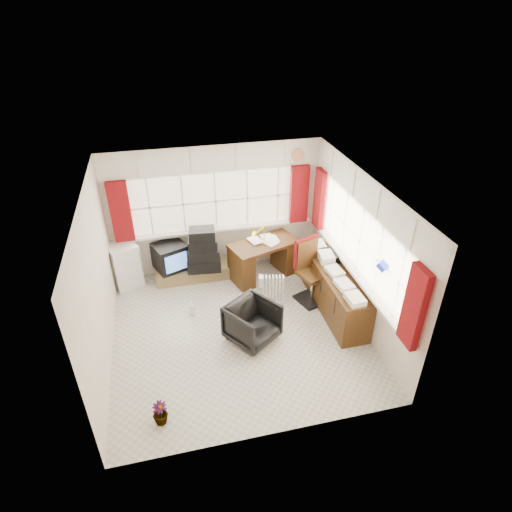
# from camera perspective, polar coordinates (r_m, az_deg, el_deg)

# --- Properties ---
(ground) EXTENTS (4.00, 4.00, 0.00)m
(ground) POSITION_cam_1_polar(r_m,az_deg,el_deg) (7.17, -2.36, -9.88)
(ground) COLOR beige
(ground) RESTS_ON ground
(room_walls) EXTENTS (4.00, 4.00, 4.00)m
(room_walls) POSITION_cam_1_polar(r_m,az_deg,el_deg) (6.27, -2.66, 0.40)
(room_walls) COLOR beige
(room_walls) RESTS_ON ground
(window_back) EXTENTS (3.70, 0.12, 3.60)m
(window_back) POSITION_cam_1_polar(r_m,az_deg,el_deg) (8.22, -5.19, 3.99)
(window_back) COLOR beige
(window_back) RESTS_ON room_walls
(window_right) EXTENTS (0.12, 3.70, 3.60)m
(window_right) POSITION_cam_1_polar(r_m,az_deg,el_deg) (7.12, 12.98, -1.52)
(window_right) COLOR beige
(window_right) RESTS_ON room_walls
(curtains) EXTENTS (3.83, 3.83, 1.15)m
(curtains) POSITION_cam_1_polar(r_m,az_deg,el_deg) (7.27, 3.12, 4.69)
(curtains) COLOR maroon
(curtains) RESTS_ON room_walls
(overhead_cabinets) EXTENTS (3.98, 3.98, 0.48)m
(overhead_cabinets) POSITION_cam_1_polar(r_m,az_deg,el_deg) (7.01, 3.62, 10.73)
(overhead_cabinets) COLOR silver
(overhead_cabinets) RESTS_ON room_walls
(desk) EXTENTS (1.41, 0.99, 0.77)m
(desk) POSITION_cam_1_polar(r_m,az_deg,el_deg) (8.21, 1.02, -0.21)
(desk) COLOR #482B11
(desk) RESTS_ON ground
(desk_lamp) EXTENTS (0.15, 0.13, 0.40)m
(desk_lamp) POSITION_cam_1_polar(r_m,az_deg,el_deg) (7.90, 1.08, 3.46)
(desk_lamp) COLOR yellow
(desk_lamp) RESTS_ON desk
(task_chair) EXTENTS (0.63, 0.65, 1.18)m
(task_chair) POSITION_cam_1_polar(r_m,az_deg,el_deg) (7.58, 7.07, -1.56)
(task_chair) COLOR black
(task_chair) RESTS_ON ground
(office_chair) EXTENTS (0.99, 0.99, 0.66)m
(office_chair) POSITION_cam_1_polar(r_m,az_deg,el_deg) (6.81, -0.48, -8.88)
(office_chair) COLOR black
(office_chair) RESTS_ON ground
(radiator) EXTENTS (0.41, 0.23, 0.59)m
(radiator) POSITION_cam_1_polar(r_m,az_deg,el_deg) (7.58, 2.24, -4.89)
(radiator) COLOR white
(radiator) RESTS_ON ground
(credenza) EXTENTS (0.50, 2.00, 0.85)m
(credenza) POSITION_cam_1_polar(r_m,az_deg,el_deg) (7.50, 10.36, -4.43)
(credenza) COLOR #482B11
(credenza) RESTS_ON ground
(file_tray) EXTENTS (0.32, 0.40, 0.13)m
(file_tray) POSITION_cam_1_polar(r_m,az_deg,el_deg) (7.64, 10.25, 0.14)
(file_tray) COLOR black
(file_tray) RESTS_ON credenza
(tv_bench) EXTENTS (1.40, 0.50, 0.25)m
(tv_bench) POSITION_cam_1_polar(r_m,az_deg,el_deg) (8.40, -8.39, -2.09)
(tv_bench) COLOR olive
(tv_bench) RESTS_ON ground
(crt_tv) EXTENTS (0.71, 0.68, 0.51)m
(crt_tv) POSITION_cam_1_polar(r_m,az_deg,el_deg) (8.22, -11.36, -0.07)
(crt_tv) COLOR black
(crt_tv) RESTS_ON tv_bench
(hifi_stack) EXTENTS (0.66, 0.46, 0.86)m
(hifi_stack) POSITION_cam_1_polar(r_m,az_deg,el_deg) (8.03, -7.06, 0.64)
(hifi_stack) COLOR black
(hifi_stack) RESTS_ON tv_bench
(mini_fridge) EXTENTS (0.65, 0.65, 0.84)m
(mini_fridge) POSITION_cam_1_polar(r_m,az_deg,el_deg) (8.34, -17.15, -1.14)
(mini_fridge) COLOR white
(mini_fridge) RESTS_ON ground
(spray_bottle_a) EXTENTS (0.12, 0.12, 0.27)m
(spray_bottle_a) POSITION_cam_1_polar(r_m,az_deg,el_deg) (7.48, -8.55, -6.84)
(spray_bottle_a) COLOR white
(spray_bottle_a) RESTS_ON ground
(spray_bottle_b) EXTENTS (0.10, 0.10, 0.19)m
(spray_bottle_b) POSITION_cam_1_polar(r_m,az_deg,el_deg) (8.30, -3.17, -2.46)
(spray_bottle_b) COLOR #82C1B4
(spray_bottle_b) RESTS_ON ground
(flower_vase) EXTENTS (0.23, 0.23, 0.35)m
(flower_vase) POSITION_cam_1_polar(r_m,az_deg,el_deg) (5.95, -12.67, -19.77)
(flower_vase) COLOR black
(flower_vase) RESTS_ON ground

